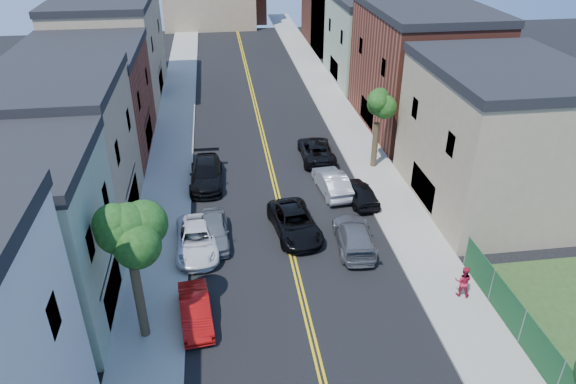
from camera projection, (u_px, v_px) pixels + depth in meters
name	position (u px, v px, depth m)	size (l,w,h in m)	color
sidewalk_left	(173.00, 128.00, 47.77)	(3.20, 100.00, 0.15)	gray
sidewalk_right	(344.00, 119.00, 49.66)	(3.20, 100.00, 0.15)	gray
curb_left	(193.00, 127.00, 47.98)	(0.30, 100.00, 0.15)	gray
curb_right	(325.00, 120.00, 49.45)	(0.30, 100.00, 0.15)	gray
bldg_left_palegrn	(3.00, 250.00, 24.29)	(9.00, 8.00, 8.50)	gray
bldg_left_tan_near	(50.00, 160.00, 31.93)	(9.00, 10.00, 9.00)	#998466
bldg_left_brick	(87.00, 105.00, 41.66)	(9.00, 12.00, 8.00)	brown
bldg_left_tan_far	(112.00, 50.00, 53.36)	(9.00, 16.00, 9.50)	#998466
bldg_right_tan	(494.00, 141.00, 34.42)	(9.00, 12.00, 9.00)	#998466
bldg_right_brick	(420.00, 71.00, 46.25)	(9.00, 14.00, 10.00)	brown
bldg_right_palegrn	(374.00, 41.00, 58.69)	(9.00, 12.00, 8.50)	gray
fence_right	(540.00, 352.00, 23.05)	(0.04, 15.00, 1.90)	#143F1E
tree_left_mid	(126.00, 220.00, 22.16)	(5.20, 5.20, 9.29)	#3A2E1D
tree_right_far	(379.00, 96.00, 38.25)	(4.40, 4.40, 8.03)	#3A2E1D
red_sedan	(195.00, 310.00, 25.95)	(1.45, 4.15, 1.37)	#AF0D0B
white_pickup	(197.00, 240.00, 31.14)	(2.43, 5.27, 1.46)	silver
grey_car_left	(214.00, 231.00, 31.92)	(1.81, 4.50, 1.53)	slate
black_car_left	(206.00, 174.00, 38.32)	(2.30, 5.66, 1.64)	black
grey_car_right	(354.00, 236.00, 31.48)	(2.10, 5.17, 1.50)	#54565C
black_car_right	(360.00, 192.00, 36.17)	(1.71, 4.24, 1.45)	black
silver_car_right	(332.00, 182.00, 37.24)	(1.69, 4.84, 1.60)	#B6B7BE
dark_car_right_far	(316.00, 150.00, 42.07)	(2.50, 5.43, 1.51)	black
black_suv_lane	(295.00, 223.00, 32.72)	(2.52, 5.47, 1.52)	black
pedestrian_right	(463.00, 281.00, 27.33)	(0.87, 0.68, 1.79)	#B71C36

